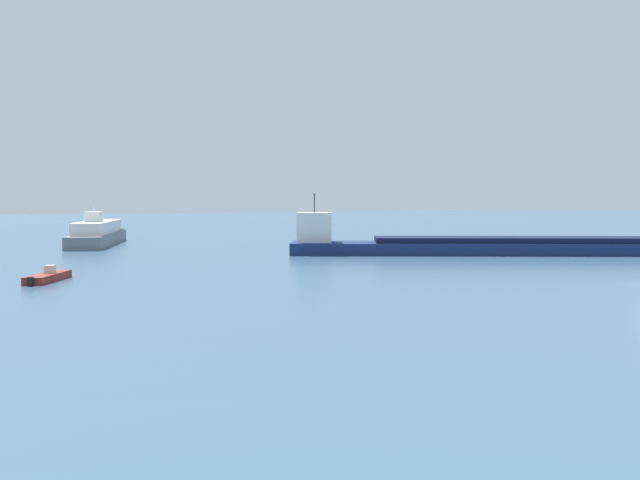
# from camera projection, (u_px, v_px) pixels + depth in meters

# --- Properties ---
(small_motorboat) EXTENTS (3.22, 5.33, 0.99)m
(small_motorboat) POSITION_uv_depth(u_px,v_px,m) (48.00, 277.00, 48.84)
(small_motorboat) COLOR maroon
(small_motorboat) RESTS_ON ground
(cargo_barge) EXTENTS (41.46, 21.51, 5.70)m
(cargo_barge) POSITION_uv_depth(u_px,v_px,m) (509.00, 245.00, 71.15)
(cargo_barge) COLOR navy
(cargo_barge) RESTS_ON ground
(white_riverboat) EXTENTS (8.40, 19.15, 5.13)m
(white_riverboat) POSITION_uv_depth(u_px,v_px,m) (98.00, 234.00, 84.65)
(white_riverboat) COLOR slate
(white_riverboat) RESTS_ON ground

